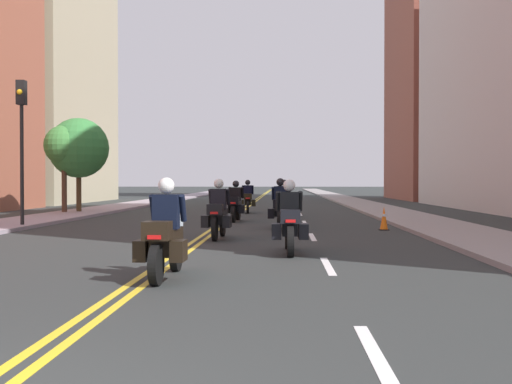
% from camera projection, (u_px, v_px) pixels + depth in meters
% --- Properties ---
extents(ground_plane, '(264.00, 264.00, 0.00)m').
position_uv_depth(ground_plane, '(256.00, 200.00, 51.59)').
color(ground_plane, '#2B2F2F').
extents(sidewalk_left, '(2.67, 144.00, 0.12)m').
position_uv_depth(sidewalk_left, '(167.00, 199.00, 51.90)').
color(sidewalk_left, '#998C96').
rests_on(sidewalk_left, ground).
extents(sidewalk_right, '(2.67, 144.00, 0.12)m').
position_uv_depth(sidewalk_right, '(346.00, 200.00, 51.28)').
color(sidewalk_right, gray).
rests_on(sidewalk_right, ground).
extents(centreline_yellow_inner, '(0.12, 132.00, 0.01)m').
position_uv_depth(centreline_yellow_inner, '(255.00, 200.00, 51.59)').
color(centreline_yellow_inner, yellow).
rests_on(centreline_yellow_inner, ground).
extents(centreline_yellow_outer, '(0.12, 132.00, 0.01)m').
position_uv_depth(centreline_yellow_outer, '(257.00, 200.00, 51.58)').
color(centreline_yellow_outer, yellow).
rests_on(centreline_yellow_outer, ground).
extents(lane_dashes_white, '(0.14, 56.40, 0.01)m').
position_uv_depth(lane_dashes_white, '(299.00, 211.00, 32.48)').
color(lane_dashes_white, silver).
rests_on(lane_dashes_white, ground).
extents(building_left_2, '(7.22, 15.29, 26.98)m').
position_uv_depth(building_left_2, '(43.00, 20.00, 46.54)').
color(building_left_2, tan).
rests_on(building_left_2, ground).
extents(building_right_2, '(7.90, 13.71, 31.78)m').
position_uv_depth(building_right_2, '(444.00, 13.00, 53.60)').
color(building_right_2, '#924E3F').
rests_on(building_right_2, ground).
extents(motorcycle_0, '(0.77, 2.14, 1.61)m').
position_uv_depth(motorcycle_0, '(165.00, 238.00, 9.94)').
color(motorcycle_0, black).
rests_on(motorcycle_0, ground).
extents(motorcycle_1, '(0.77, 2.19, 1.59)m').
position_uv_depth(motorcycle_1, '(289.00, 224.00, 13.45)').
color(motorcycle_1, black).
rests_on(motorcycle_1, ground).
extents(motorcycle_2, '(0.78, 2.10, 1.61)m').
position_uv_depth(motorcycle_2, '(218.00, 214.00, 16.86)').
color(motorcycle_2, black).
rests_on(motorcycle_2, ground).
extents(motorcycle_3, '(0.78, 2.14, 1.65)m').
position_uv_depth(motorcycle_3, '(280.00, 208.00, 20.76)').
color(motorcycle_3, black).
rests_on(motorcycle_3, ground).
extents(motorcycle_4, '(0.78, 2.19, 1.58)m').
position_uv_depth(motorcycle_4, '(236.00, 205.00, 24.27)').
color(motorcycle_4, black).
rests_on(motorcycle_4, ground).
extents(motorcycle_5, '(0.76, 2.11, 1.63)m').
position_uv_depth(motorcycle_5, '(284.00, 201.00, 27.40)').
color(motorcycle_5, black).
rests_on(motorcycle_5, ground).
extents(motorcycle_6, '(0.78, 2.15, 1.62)m').
position_uv_depth(motorcycle_6, '(248.00, 199.00, 30.86)').
color(motorcycle_6, black).
rests_on(motorcycle_6, ground).
extents(traffic_cone_0, '(0.30, 0.30, 0.75)m').
position_uv_depth(traffic_cone_0, '(384.00, 218.00, 19.95)').
color(traffic_cone_0, black).
rests_on(traffic_cone_0, ground).
extents(traffic_light_near, '(0.28, 0.38, 4.86)m').
position_uv_depth(traffic_light_near, '(22.00, 127.00, 20.70)').
color(traffic_light_near, black).
rests_on(traffic_light_near, ground).
extents(street_tree_0, '(1.86, 1.86, 4.16)m').
position_uv_depth(street_tree_0, '(64.00, 146.00, 29.40)').
color(street_tree_0, '#4D3424').
rests_on(street_tree_0, ground).
extents(street_tree_1, '(2.85, 2.85, 4.56)m').
position_uv_depth(street_tree_1, '(79.00, 148.00, 30.02)').
color(street_tree_1, '#4B3721').
rests_on(street_tree_1, ground).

